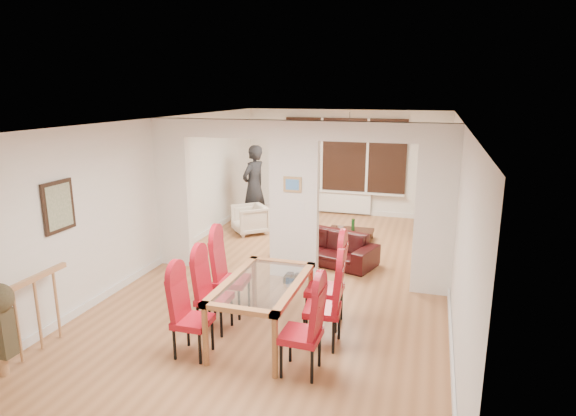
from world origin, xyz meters
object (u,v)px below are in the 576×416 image
at_px(sofa, 324,246).
at_px(dining_chair_ra, 301,328).
at_px(dining_chair_rb, 322,303).
at_px(bowl, 340,228).
at_px(armchair, 250,219).
at_px(person, 254,186).
at_px(dining_table, 263,310).
at_px(bottle, 353,224).
at_px(dining_chair_la, 193,315).
at_px(dining_chair_lc, 231,275).
at_px(television, 423,223).
at_px(coffee_table, 351,234).
at_px(dining_chair_rc, 325,283).
at_px(dining_chair_lb, 214,293).

bearing_deg(sofa, dining_chair_ra, -63.53).
distance_m(dining_chair_rb, bowl, 4.39).
height_order(armchair, person, person).
distance_m(dining_table, bottle, 4.39).
bearing_deg(bowl, bottle, -6.96).
distance_m(dining_table, dining_chair_ra, 0.89).
xyz_separation_m(dining_table, dining_chair_rb, (0.74, 0.07, 0.16)).
relative_size(dining_chair_rb, bowl, 4.85).
height_order(dining_chair_la, armchair, dining_chair_la).
relative_size(dining_chair_la, bottle, 3.74).
relative_size(dining_chair_lc, television, 1.14).
relative_size(dining_chair_la, coffee_table, 1.10).
bearing_deg(dining_chair_rc, bottle, 92.23).
xyz_separation_m(dining_chair_lc, dining_chair_rb, (1.41, -0.48, -0.01)).
bearing_deg(bottle, television, 28.88).
height_order(dining_chair_lb, coffee_table, dining_chair_lb).
bearing_deg(sofa, dining_chair_rc, -59.36).
bearing_deg(dining_chair_rb, dining_table, 179.79).
xyz_separation_m(sofa, television, (1.70, 2.13, 0.00)).
bearing_deg(dining_chair_lb, dining_chair_ra, -25.15).
bearing_deg(dining_chair_lb, television, 63.95).
relative_size(dining_chair_ra, dining_chair_rc, 0.91).
relative_size(coffee_table, bowl, 4.09).
relative_size(dining_chair_lc, person, 0.60).
bearing_deg(dining_chair_lb, sofa, 75.18).
height_order(dining_chair_la, person, person).
xyz_separation_m(dining_chair_rb, sofa, (-0.65, 2.94, -0.27)).
bearing_deg(dining_chair_rc, dining_chair_ra, -91.51).
bearing_deg(dining_chair_rc, person, 120.00).
distance_m(dining_chair_rb, sofa, 3.02).
bearing_deg(dining_chair_rb, sofa, 96.70).
height_order(dining_chair_rb, bowl, dining_chair_rb).
xyz_separation_m(dining_chair_lc, armchair, (-1.18, 3.70, -0.25)).
height_order(person, bowl, person).
xyz_separation_m(coffee_table, bottle, (0.05, -0.09, 0.24)).
bearing_deg(armchair, dining_chair_rb, -9.03).
bearing_deg(dining_table, sofa, 88.19).
distance_m(dining_table, dining_chair_la, 0.90).
relative_size(coffee_table, bottle, 3.39).
xyz_separation_m(dining_chair_rc, sofa, (-0.56, 2.42, -0.31)).
xyz_separation_m(dining_table, person, (-1.98, 4.88, 0.54)).
bearing_deg(dining_chair_la, sofa, 77.35).
relative_size(dining_chair_rc, bottle, 4.31).
distance_m(dining_table, dining_chair_lb, 0.69).
bearing_deg(dining_chair_rc, bowl, 96.28).
bearing_deg(coffee_table, person, 169.96).
bearing_deg(dining_chair_rb, dining_chair_lb, 176.14).
relative_size(dining_chair_rb, bottle, 4.01).
relative_size(dining_chair_lc, dining_chair_rc, 0.95).
bearing_deg(dining_chair_ra, dining_chair_lc, 140.66).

